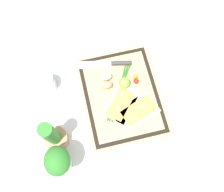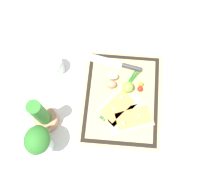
# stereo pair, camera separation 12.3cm
# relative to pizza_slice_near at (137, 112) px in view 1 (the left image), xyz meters

# --- Properties ---
(ground_plane) EXTENTS (6.00, 6.00, 0.00)m
(ground_plane) POSITION_rel_pizza_slice_near_xyz_m (0.10, 0.05, -0.02)
(ground_plane) COLOR silver
(cutting_board) EXTENTS (0.48, 0.38, 0.02)m
(cutting_board) POSITION_rel_pizza_slice_near_xyz_m (0.10, 0.05, -0.01)
(cutting_board) COLOR tan
(cutting_board) RESTS_ON ground_plane
(pizza_slice_near) EXTENTS (0.18, 0.23, 0.02)m
(pizza_slice_near) POSITION_rel_pizza_slice_near_xyz_m (0.00, 0.00, 0.00)
(pizza_slice_near) COLOR #DBBC7F
(pizza_slice_near) RESTS_ON cutting_board
(pizza_slice_far) EXTENTS (0.22, 0.22, 0.02)m
(pizza_slice_far) POSITION_rel_pizza_slice_near_xyz_m (0.06, 0.06, 0.00)
(pizza_slice_far) COLOR #DBBC7F
(pizza_slice_far) RESTS_ON cutting_board
(knife) EXTENTS (0.09, 0.28, 0.02)m
(knife) POSITION_rel_pizza_slice_near_xyz_m (0.27, 0.05, 0.00)
(knife) COLOR silver
(knife) RESTS_ON cutting_board
(egg_brown) EXTENTS (0.04, 0.05, 0.04)m
(egg_brown) POSITION_rel_pizza_slice_near_xyz_m (0.16, 0.11, 0.01)
(egg_brown) COLOR tan
(egg_brown) RESTS_ON cutting_board
(egg_pink) EXTENTS (0.04, 0.05, 0.04)m
(egg_pink) POSITION_rel_pizza_slice_near_xyz_m (0.20, 0.10, 0.01)
(egg_pink) COLOR beige
(egg_pink) RESTS_ON cutting_board
(lime) EXTENTS (0.05, 0.05, 0.05)m
(lime) POSITION_rel_pizza_slice_near_xyz_m (0.15, 0.02, 0.02)
(lime) COLOR #7FB742
(lime) RESTS_ON cutting_board
(cherry_tomato_red) EXTENTS (0.03, 0.03, 0.03)m
(cherry_tomato_red) POSITION_rel_pizza_slice_near_xyz_m (0.15, -0.04, 0.01)
(cherry_tomato_red) COLOR red
(cherry_tomato_red) RESTS_ON cutting_board
(cherry_tomato_yellow) EXTENTS (0.02, 0.02, 0.02)m
(cherry_tomato_yellow) POSITION_rel_pizza_slice_near_xyz_m (0.17, -0.04, 0.01)
(cherry_tomato_yellow) COLOR orange
(cherry_tomato_yellow) RESTS_ON cutting_board
(scallion_bunch) EXTENTS (0.28, 0.18, 0.01)m
(scallion_bunch) POSITION_rel_pizza_slice_near_xyz_m (0.12, 0.06, -0.00)
(scallion_bunch) COLOR #2D7528
(scallion_bunch) RESTS_ON cutting_board
(herb_pot) EXTENTS (0.11, 0.11, 0.25)m
(herb_pot) POSITION_rel_pizza_slice_near_xyz_m (-0.04, 0.39, 0.06)
(herb_pot) COLOR #AD7A5B
(herb_pot) RESTS_ON ground_plane
(sauce_jar) EXTENTS (0.08, 0.08, 0.09)m
(sauce_jar) POSITION_rel_pizza_slice_near_xyz_m (0.23, 0.38, 0.02)
(sauce_jar) COLOR silver
(sauce_jar) RESTS_ON ground_plane
(herb_glass) EXTENTS (0.12, 0.10, 0.21)m
(herb_glass) POSITION_rel_pizza_slice_near_xyz_m (-0.15, 0.37, 0.10)
(herb_glass) COLOR silver
(herb_glass) RESTS_ON ground_plane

